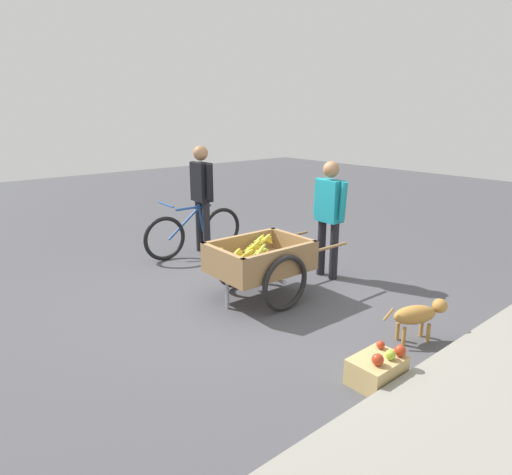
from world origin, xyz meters
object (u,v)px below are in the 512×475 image
object	(u,v)px
bicycle	(194,232)
apple_crate	(377,369)
plastic_bucket	(299,252)
cyclist_person	(202,190)
fruit_cart	(260,262)
vendor_person	(329,210)
dog	(418,314)

from	to	relation	value
bicycle	apple_crate	bearing A→B (deg)	79.09
plastic_bucket	bicycle	bearing A→B (deg)	-51.67
apple_crate	cyclist_person	bearing A→B (deg)	-103.09
fruit_cart	plastic_bucket	world-z (taller)	fruit_cart
cyclist_person	vendor_person	bearing A→B (deg)	108.40
bicycle	fruit_cart	bearing A→B (deg)	79.81
bicycle	vendor_person	bearing A→B (deg)	112.23
plastic_bucket	vendor_person	bearing A→B (deg)	75.08
cyclist_person	apple_crate	world-z (taller)	cyclist_person
bicycle	cyclist_person	distance (m)	0.65
dog	bicycle	bearing A→B (deg)	-87.83
bicycle	plastic_bucket	size ratio (longest dim) A/B	6.12
fruit_cart	vendor_person	size ratio (longest dim) A/B	1.09
dog	plastic_bucket	bearing A→B (deg)	-109.35
cyclist_person	plastic_bucket	bearing A→B (deg)	123.97
fruit_cart	apple_crate	xyz separation A→B (m)	(0.40, 1.93, -0.32)
vendor_person	bicycle	bearing A→B (deg)	-67.77
bicycle	cyclist_person	bearing A→B (deg)	177.07
bicycle	dog	size ratio (longest dim) A/B	2.66
plastic_bucket	apple_crate	xyz separation A→B (m)	(1.74, 2.61, -0.01)
fruit_cart	vendor_person	bearing A→B (deg)	178.48
vendor_person	dog	bearing A→B (deg)	68.88
dog	apple_crate	bearing A→B (deg)	11.38
cyclist_person	plastic_bucket	world-z (taller)	cyclist_person
dog	plastic_bucket	size ratio (longest dim) A/B	2.30
vendor_person	plastic_bucket	xyz separation A→B (m)	(-0.19, -0.71, -0.77)
fruit_cart	dog	size ratio (longest dim) A/B	2.68
vendor_person	apple_crate	size ratio (longest dim) A/B	3.48
bicycle	apple_crate	size ratio (longest dim) A/B	3.77
bicycle	apple_crate	xyz separation A→B (m)	(0.74, 3.86, -0.23)
vendor_person	bicycle	world-z (taller)	vendor_person
cyclist_person	dog	size ratio (longest dim) A/B	2.63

